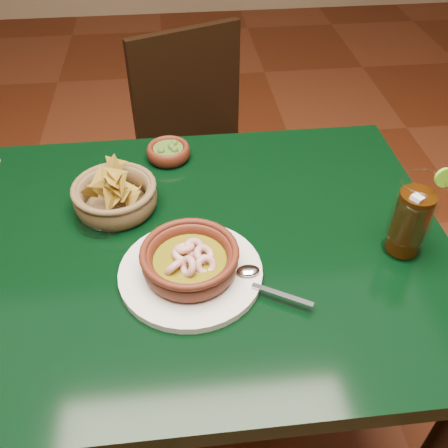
{
  "coord_description": "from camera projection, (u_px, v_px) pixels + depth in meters",
  "views": [
    {
      "loc": [
        0.06,
        -0.73,
        1.45
      ],
      "look_at": [
        0.14,
        -0.02,
        0.81
      ],
      "focal_mm": 40.0,
      "sensor_mm": 36.0,
      "label": 1
    }
  ],
  "objects": [
    {
      "name": "dining_chair",
      "position": [
        204.0,
        155.0,
        1.71
      ],
      "size": [
        0.52,
        0.52,
        0.88
      ],
      "color": "black",
      "rests_on": "ground"
    },
    {
      "name": "dining_table",
      "position": [
        158.0,
        277.0,
        1.07
      ],
      "size": [
        1.2,
        0.8,
        0.75
      ],
      "color": "black",
      "rests_on": "ground"
    },
    {
      "name": "chip_basket",
      "position": [
        115.0,
        195.0,
        1.07
      ],
      "size": [
        0.21,
        0.21,
        0.13
      ],
      "color": "brown",
      "rests_on": "dining_table"
    },
    {
      "name": "guacamole_ramekin",
      "position": [
        169.0,
        152.0,
        1.22
      ],
      "size": [
        0.13,
        0.13,
        0.04
      ],
      "color": "#44180E",
      "rests_on": "dining_table"
    },
    {
      "name": "shrimp_plate",
      "position": [
        190.0,
        263.0,
        0.92
      ],
      "size": [
        0.35,
        0.27,
        0.08
      ],
      "color": "silver",
      "rests_on": "dining_table"
    },
    {
      "name": "glass_ashtray",
      "position": [
        102.0,
        219.0,
        1.04
      ],
      "size": [
        0.12,
        0.12,
        0.03
      ],
      "color": "white",
      "rests_on": "dining_table"
    },
    {
      "name": "ground",
      "position": [
        177.0,
        422.0,
        1.51
      ],
      "size": [
        7.0,
        7.0,
        0.0
      ],
      "primitive_type": "plane",
      "color": "#471C0C",
      "rests_on": "ground"
    },
    {
      "name": "cola_drink",
      "position": [
        411.0,
        218.0,
        0.94
      ],
      "size": [
        0.17,
        0.17,
        0.19
      ],
      "color": "white",
      "rests_on": "dining_table"
    }
  ]
}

